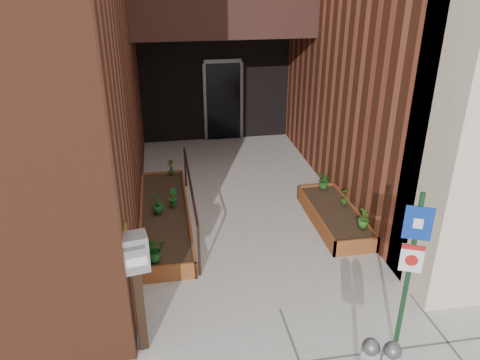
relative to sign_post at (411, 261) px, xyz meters
name	(u,v)px	position (x,y,z in m)	size (l,w,h in m)	color
ground	(280,309)	(-1.23, 1.03, -1.39)	(80.00, 80.00, 0.00)	#9E9991
planter_left	(165,218)	(-2.78, 3.73, -1.25)	(0.90, 3.60, 0.30)	brown
planter_right	(334,217)	(0.37, 3.23, -1.25)	(0.80, 2.20, 0.30)	brown
handrail	(190,188)	(-2.28, 3.68, -0.64)	(0.04, 3.34, 0.90)	black
sign_post	(411,261)	(0.00, 0.00, 0.00)	(0.29, 0.14, 2.25)	#123219
payment_dropbox	(136,269)	(-3.13, 0.63, -0.18)	(0.37, 0.30, 1.67)	black
shrub_left_a	(154,249)	(-2.96, 2.13, -0.89)	(0.35, 0.35, 0.38)	#175018
shrub_left_b	(172,197)	(-2.62, 3.90, -0.92)	(0.19, 0.19, 0.34)	#1B5E1E
shrub_left_c	(158,203)	(-2.90, 3.67, -0.89)	(0.22, 0.22, 0.38)	#175319
shrub_left_d	(171,167)	(-2.59, 5.33, -0.91)	(0.19, 0.19, 0.35)	#245117
shrub_right_a	(364,218)	(0.62, 2.52, -0.91)	(0.20, 0.20, 0.36)	#2A5F1B
shrub_right_b	(345,196)	(0.60, 3.36, -0.90)	(0.19, 0.19, 0.37)	#295B1A
shrub_right_c	(324,181)	(0.46, 4.13, -0.92)	(0.30, 0.30, 0.34)	#1B5F1B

